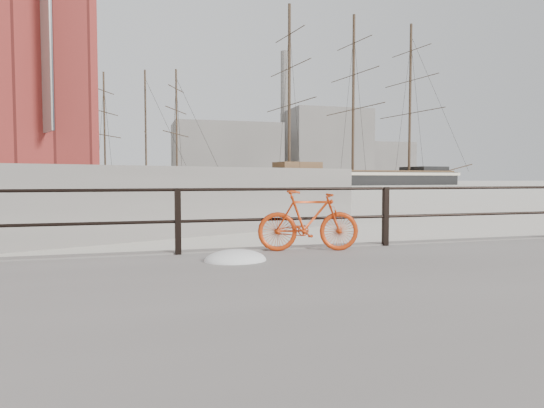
{
  "coord_description": "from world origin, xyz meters",
  "views": [
    {
      "loc": [
        -7.64,
        -7.54,
        1.51
      ],
      "look_at": [
        -5.05,
        1.5,
        1.0
      ],
      "focal_mm": 32.0,
      "sensor_mm": 36.0,
      "label": 1
    }
  ],
  "objects": [
    {
      "name": "schooner_mid",
      "position": [
        -6.31,
        82.81,
        0.0
      ],
      "size": [
        32.59,
        24.16,
        21.5
      ],
      "primitive_type": null,
      "rotation": [
        0.0,
        0.0,
        -0.43
      ],
      "color": "beige",
      "rests_on": "ground"
    },
    {
      "name": "barque_black",
      "position": [
        35.43,
        82.96,
        0.0
      ],
      "size": [
        65.85,
        29.69,
        35.7
      ],
      "primitive_type": null,
      "rotation": [
        0.0,
        0.0,
        0.14
      ],
      "color": "black",
      "rests_on": "ground"
    },
    {
      "name": "schooner_left",
      "position": [
        -11.59,
        75.82,
        0.0
      ],
      "size": [
        27.26,
        13.4,
        20.07
      ],
      "primitive_type": null,
      "rotation": [
        0.0,
        0.0,
        -0.05
      ],
      "color": "silver",
      "rests_on": "ground"
    },
    {
      "name": "industrial_mid",
      "position": [
        55.0,
        145.0,
        12.0
      ],
      "size": [
        26.0,
        20.0,
        24.0
      ],
      "primitive_type": "cube",
      "color": "gray",
      "rests_on": "ground"
    },
    {
      "name": "smokestack",
      "position": [
        42.0,
        150.0,
        22.0
      ],
      "size": [
        2.8,
        2.8,
        44.0
      ],
      "primitive_type": "cylinder",
      "color": "gray",
      "rests_on": "ground"
    },
    {
      "name": "industrial_west",
      "position": [
        20.0,
        140.0,
        9.0
      ],
      "size": [
        32.0,
        18.0,
        18.0
      ],
      "primitive_type": "cube",
      "color": "gray",
      "rests_on": "ground"
    },
    {
      "name": "bicycle",
      "position": [
        -4.98,
        -0.37,
        0.83
      ],
      "size": [
        1.61,
        0.56,
        0.96
      ],
      "primitive_type": "imported",
      "rotation": [
        0.0,
        0.0,
        -0.21
      ],
      "color": "#BC340C",
      "rests_on": "promenade"
    },
    {
      "name": "industrial_east",
      "position": [
        78.0,
        150.0,
        7.0
      ],
      "size": [
        20.0,
        16.0,
        14.0
      ],
      "primitive_type": "cube",
      "color": "gray",
      "rests_on": "ground"
    },
    {
      "name": "ground",
      "position": [
        0.0,
        0.0,
        0.0
      ],
      "size": [
        400.0,
        400.0,
        0.0
      ],
      "primitive_type": "plane",
      "color": "white",
      "rests_on": "ground"
    }
  ]
}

